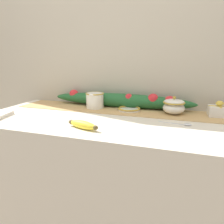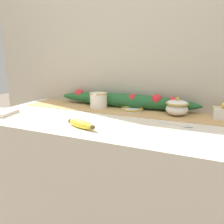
% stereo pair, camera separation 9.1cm
% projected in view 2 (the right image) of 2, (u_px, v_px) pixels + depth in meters
% --- Properties ---
extents(countertop, '(1.48, 0.69, 0.91)m').
position_uv_depth(countertop, '(107.00, 188.00, 1.36)').
color(countertop, beige).
rests_on(countertop, ground_plane).
extents(back_wall, '(2.28, 0.04, 2.40)m').
position_uv_depth(back_wall, '(129.00, 64.00, 1.50)').
color(back_wall, '#B7AD99').
rests_on(back_wall, ground_plane).
extents(table_runner, '(1.36, 0.26, 0.00)m').
position_uv_depth(table_runner, '(120.00, 110.00, 1.43)').
color(table_runner, tan).
rests_on(table_runner, countertop).
extents(cream_pitcher, '(0.12, 0.14, 0.11)m').
position_uv_depth(cream_pitcher, '(99.00, 100.00, 1.48)').
color(cream_pitcher, white).
rests_on(cream_pitcher, countertop).
extents(sugar_bowl, '(0.13, 0.13, 0.11)m').
position_uv_depth(sugar_bowl, '(177.00, 107.00, 1.28)').
color(sugar_bowl, white).
rests_on(sugar_bowl, countertop).
extents(small_dish, '(0.14, 0.14, 0.02)m').
position_uv_depth(small_dish, '(132.00, 109.00, 1.39)').
color(small_dish, white).
rests_on(small_dish, countertop).
extents(banana, '(0.19, 0.09, 0.04)m').
position_uv_depth(banana, '(81.00, 124.00, 1.06)').
color(banana, yellow).
rests_on(banana, countertop).
extents(spoon, '(0.17, 0.04, 0.01)m').
position_uv_depth(spoon, '(186.00, 126.00, 1.08)').
color(spoon, silver).
rests_on(spoon, countertop).
extents(napkin_stack, '(0.18, 0.18, 0.02)m').
position_uv_depth(napkin_stack, '(0.00, 113.00, 1.32)').
color(napkin_stack, silver).
rests_on(napkin_stack, countertop).
extents(gift_box, '(0.12, 0.10, 0.09)m').
position_uv_depth(gift_box, '(224.00, 113.00, 1.22)').
color(gift_box, silver).
rests_on(gift_box, countertop).
extents(poinsettia_garland, '(1.00, 0.10, 0.11)m').
position_uv_depth(poinsettia_garland, '(125.00, 100.00, 1.49)').
color(poinsettia_garland, '#235B2D').
rests_on(poinsettia_garland, countertop).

